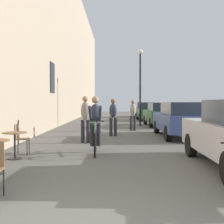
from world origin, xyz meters
The scene contains 12 objects.
building_facade_left centered at (-3.45, 14.00, 6.17)m, with size 0.54×68.00×12.34m.
cafe_table_far centered at (-2.35, 4.81, 0.52)m, with size 0.64×0.64×0.72m.
cafe_chair_far_toward_street centered at (-2.43, 5.43, 0.52)m, with size 0.42×0.42×0.89m.
cyclist_on_bicycle centered at (-0.25, 5.74, 0.81)m, with size 0.52×1.76×1.74m.
pedestrian_near centered at (-0.77, 7.93, 0.99)m, with size 0.36×0.27×1.76m.
pedestrian_mid centered at (0.26, 10.14, 0.95)m, with size 0.34×0.24×1.69m.
pedestrian_far centered at (1.31, 12.63, 0.93)m, with size 0.38×0.30×1.65m.
street_lamp centered at (1.95, 15.66, 3.11)m, with size 0.32×0.32×4.90m.
parked_car_second centered at (3.21, 9.74, 0.79)m, with size 1.86×4.31×1.53m.
parked_car_third centered at (3.27, 15.58, 0.78)m, with size 1.86×4.26×1.50m.
parked_car_fourth centered at (3.14, 21.42, 0.78)m, with size 1.81×4.23×1.50m.
parked_car_fifth centered at (3.35, 26.66, 0.79)m, with size 1.93×4.32×1.52m.
Camera 1 is at (0.34, -2.94, 1.53)m, focal length 46.61 mm.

